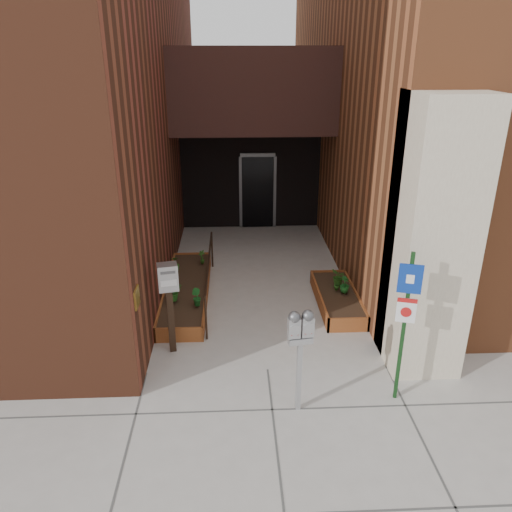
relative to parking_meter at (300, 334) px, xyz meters
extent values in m
plane|color=#9E9991|center=(-0.38, 0.99, -1.27)|extent=(80.00, 80.00, 0.00)
cube|color=brown|center=(-6.38, 7.69, 3.73)|extent=(8.00, 14.60, 10.00)
cube|color=#9A512C|center=(5.62, 8.14, 3.73)|extent=(8.00, 13.70, 10.00)
cube|color=#C6B398|center=(2.17, 1.19, 0.93)|extent=(1.10, 1.20, 4.40)
cube|color=black|center=(-0.38, 6.99, 2.73)|extent=(4.20, 2.00, 2.00)
cube|color=black|center=(-0.38, 8.39, 0.23)|extent=(4.00, 0.30, 3.00)
cube|color=black|center=(-0.18, 8.21, -0.22)|extent=(0.90, 0.06, 2.10)
cube|color=#B79338|center=(-2.37, 0.79, 0.23)|extent=(0.04, 0.30, 0.30)
cube|color=brown|center=(-1.93, 1.91, -1.12)|extent=(0.90, 0.04, 0.30)
cube|color=brown|center=(-1.93, 5.47, -1.12)|extent=(0.90, 0.04, 0.30)
cube|color=brown|center=(-2.36, 3.69, -1.12)|extent=(0.04, 3.60, 0.30)
cube|color=brown|center=(-1.50, 3.69, -1.12)|extent=(0.04, 3.60, 0.30)
cube|color=black|center=(-1.93, 3.69, -1.14)|extent=(0.82, 3.52, 0.26)
cube|color=brown|center=(1.22, 2.11, -1.12)|extent=(0.80, 0.04, 0.30)
cube|color=brown|center=(1.22, 4.27, -1.12)|extent=(0.80, 0.04, 0.30)
cube|color=brown|center=(0.84, 3.19, -1.12)|extent=(0.04, 2.20, 0.30)
cube|color=brown|center=(1.60, 3.19, -1.12)|extent=(0.04, 2.20, 0.30)
cube|color=black|center=(1.22, 3.19, -1.14)|extent=(0.72, 2.12, 0.26)
cylinder|color=black|center=(-1.43, 1.99, -0.82)|extent=(0.04, 0.04, 0.90)
cylinder|color=black|center=(-1.43, 5.29, -0.82)|extent=(0.04, 0.04, 0.90)
cylinder|color=black|center=(-1.43, 3.64, -0.39)|extent=(0.04, 3.30, 0.04)
cube|color=#A2A2A5|center=(0.00, 0.00, -0.70)|extent=(0.08, 0.08, 1.14)
cube|color=#A2A2A5|center=(0.00, 0.00, -0.09)|extent=(0.36, 0.19, 0.09)
cube|color=#A2A2A5|center=(-0.10, -0.01, 0.12)|extent=(0.19, 0.14, 0.30)
sphere|color=#59595B|center=(-0.10, -0.01, 0.29)|extent=(0.17, 0.17, 0.17)
cube|color=white|center=(-0.09, -0.07, 0.14)|extent=(0.10, 0.02, 0.06)
cube|color=#B21414|center=(-0.09, -0.07, 0.05)|extent=(0.10, 0.02, 0.03)
cube|color=#A2A2A5|center=(0.10, 0.01, 0.12)|extent=(0.19, 0.14, 0.30)
sphere|color=#59595B|center=(0.10, 0.01, 0.29)|extent=(0.17, 0.17, 0.17)
cube|color=white|center=(0.10, -0.04, 0.14)|extent=(0.10, 0.02, 0.06)
cube|color=#B21414|center=(0.10, -0.04, 0.05)|extent=(0.10, 0.02, 0.03)
cube|color=#143816|center=(1.52, 0.19, -0.07)|extent=(0.07, 0.07, 2.40)
cube|color=navy|center=(1.51, 0.16, 0.74)|extent=(0.32, 0.11, 0.44)
cube|color=white|center=(1.51, 0.16, 0.74)|extent=(0.11, 0.04, 0.13)
cube|color=white|center=(1.51, 0.16, 0.25)|extent=(0.27, 0.10, 0.38)
cube|color=#B21414|center=(1.51, 0.16, 0.41)|extent=(0.27, 0.09, 0.07)
cylinder|color=#B21414|center=(1.51, 0.15, 0.23)|extent=(0.15, 0.06, 0.15)
cube|color=black|center=(-2.01, 1.65, -0.67)|extent=(0.13, 0.13, 1.21)
cube|color=#ACACAE|center=(-2.01, 1.65, 0.16)|extent=(0.37, 0.30, 0.46)
cube|color=#59595B|center=(-1.98, 1.52, 0.29)|extent=(0.24, 0.06, 0.04)
cube|color=white|center=(-1.98, 1.52, 0.10)|extent=(0.26, 0.06, 0.11)
imported|color=#225C1A|center=(-2.12, 2.99, -0.78)|extent=(0.46, 0.46, 0.38)
imported|color=#18541B|center=(-1.65, 2.75, -0.80)|extent=(0.27, 0.27, 0.35)
imported|color=#275618|center=(-2.23, 4.44, -0.81)|extent=(0.21, 0.21, 0.33)
imported|color=#234F16|center=(-1.65, 4.80, -0.81)|extent=(0.24, 0.24, 0.33)
imported|color=#17531B|center=(1.35, 3.17, -0.80)|extent=(0.28, 0.28, 0.35)
imported|color=#255618|center=(1.22, 3.28, -0.80)|extent=(0.25, 0.25, 0.36)
imported|color=#2B621C|center=(1.29, 3.52, -0.80)|extent=(0.36, 0.36, 0.34)
camera|label=1|loc=(-0.90, -5.92, 3.66)|focal=35.00mm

